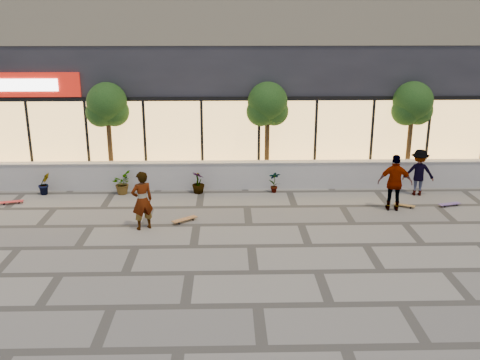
{
  "coord_description": "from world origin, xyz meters",
  "views": [
    {
      "loc": [
        0.97,
        -12.27,
        6.2
      ],
      "look_at": [
        1.37,
        3.79,
        1.3
      ],
      "focal_mm": 40.0,
      "sensor_mm": 36.0,
      "label": 1
    }
  ],
  "objects_px": {
    "tree_east": "(413,106)",
    "skateboard_center": "(185,219)",
    "tree_mideast": "(268,107)",
    "skateboard_right_near": "(404,205)",
    "skater_right_far": "(419,172)",
    "skateboard_right_far": "(450,204)",
    "skater_right_near": "(395,183)",
    "tree_midwest": "(107,107)",
    "skater_center": "(142,201)",
    "skateboard_left": "(11,202)"
  },
  "relations": [
    {
      "from": "skater_right_near",
      "to": "skateboard_right_near",
      "type": "height_order",
      "value": "skater_right_near"
    },
    {
      "from": "tree_east",
      "to": "skater_right_near",
      "type": "relative_size",
      "value": 2.05
    },
    {
      "from": "skateboard_center",
      "to": "skateboard_right_far",
      "type": "xyz_separation_m",
      "value": [
        8.97,
        1.25,
        -0.01
      ]
    },
    {
      "from": "tree_mideast",
      "to": "skateboard_left",
      "type": "bearing_deg",
      "value": -165.71
    },
    {
      "from": "skater_center",
      "to": "skateboard_right_far",
      "type": "height_order",
      "value": "skater_center"
    },
    {
      "from": "skater_center",
      "to": "skater_right_far",
      "type": "relative_size",
      "value": 1.08
    },
    {
      "from": "skateboard_left",
      "to": "skateboard_right_near",
      "type": "height_order",
      "value": "skateboard_left"
    },
    {
      "from": "tree_east",
      "to": "skateboard_right_near",
      "type": "distance_m",
      "value": 4.27
    },
    {
      "from": "tree_midwest",
      "to": "skater_right_near",
      "type": "relative_size",
      "value": 2.05
    },
    {
      "from": "tree_east",
      "to": "skater_center",
      "type": "bearing_deg",
      "value": -154.0
    },
    {
      "from": "skater_right_near",
      "to": "skateboard_right_far",
      "type": "height_order",
      "value": "skater_right_near"
    },
    {
      "from": "tree_east",
      "to": "skateboard_right_near",
      "type": "relative_size",
      "value": 5.57
    },
    {
      "from": "tree_east",
      "to": "skateboard_right_far",
      "type": "height_order",
      "value": "tree_east"
    },
    {
      "from": "skater_right_near",
      "to": "skater_center",
      "type": "bearing_deg",
      "value": 21.81
    },
    {
      "from": "tree_east",
      "to": "skateboard_center",
      "type": "xyz_separation_m",
      "value": [
        -8.39,
        -4.14,
        -2.9
      ]
    },
    {
      "from": "tree_mideast",
      "to": "tree_east",
      "type": "xyz_separation_m",
      "value": [
        5.5,
        0.0,
        0.0
      ]
    },
    {
      "from": "tree_midwest",
      "to": "skateboard_right_far",
      "type": "relative_size",
      "value": 4.8
    },
    {
      "from": "skater_right_far",
      "to": "skateboard_right_near",
      "type": "height_order",
      "value": "skater_right_far"
    },
    {
      "from": "skater_right_far",
      "to": "skater_right_near",
      "type": "bearing_deg",
      "value": 59.96
    },
    {
      "from": "tree_east",
      "to": "tree_midwest",
      "type": "bearing_deg",
      "value": 180.0
    },
    {
      "from": "tree_mideast",
      "to": "skateboard_right_near",
      "type": "distance_m",
      "value": 6.12
    },
    {
      "from": "skateboard_center",
      "to": "skateboard_right_far",
      "type": "relative_size",
      "value": 0.99
    },
    {
      "from": "skateboard_left",
      "to": "tree_midwest",
      "type": "bearing_deg",
      "value": 22.5
    },
    {
      "from": "tree_mideast",
      "to": "tree_east",
      "type": "height_order",
      "value": "same"
    },
    {
      "from": "skater_right_near",
      "to": "skateboard_right_far",
      "type": "bearing_deg",
      "value": -159.63
    },
    {
      "from": "skater_center",
      "to": "skateboard_right_near",
      "type": "height_order",
      "value": "skater_center"
    },
    {
      "from": "skateboard_right_near",
      "to": "skateboard_center",
      "type": "bearing_deg",
      "value": -143.14
    },
    {
      "from": "skater_right_near",
      "to": "skateboard_center",
      "type": "xyz_separation_m",
      "value": [
        -6.91,
        -0.93,
        -0.87
      ]
    },
    {
      "from": "tree_east",
      "to": "skater_right_near",
      "type": "distance_m",
      "value": 4.08
    },
    {
      "from": "tree_midwest",
      "to": "skateboard_right_near",
      "type": "bearing_deg",
      "value": -15.72
    },
    {
      "from": "skateboard_center",
      "to": "skateboard_right_near",
      "type": "distance_m",
      "value": 7.48
    },
    {
      "from": "tree_east",
      "to": "skateboard_center",
      "type": "bearing_deg",
      "value": -153.71
    },
    {
      "from": "skater_right_near",
      "to": "tree_midwest",
      "type": "bearing_deg",
      "value": -6.22
    },
    {
      "from": "skater_right_far",
      "to": "tree_east",
      "type": "bearing_deg",
      "value": -83.76
    },
    {
      "from": "skateboard_center",
      "to": "tree_midwest",
      "type": "bearing_deg",
      "value": 88.84
    },
    {
      "from": "tree_east",
      "to": "skater_right_far",
      "type": "xyz_separation_m",
      "value": [
        -0.12,
        -1.64,
        -2.14
      ]
    },
    {
      "from": "skater_center",
      "to": "skateboard_left",
      "type": "xyz_separation_m",
      "value": [
        -4.92,
        2.39,
        -0.83
      ]
    },
    {
      "from": "tree_east",
      "to": "skateboard_left",
      "type": "relative_size",
      "value": 4.88
    },
    {
      "from": "tree_mideast",
      "to": "skater_center",
      "type": "bearing_deg",
      "value": -131.23
    },
    {
      "from": "skater_center",
      "to": "skater_right_near",
      "type": "bearing_deg",
      "value": 161.48
    },
    {
      "from": "tree_mideast",
      "to": "skater_center",
      "type": "relative_size",
      "value": 2.15
    },
    {
      "from": "skater_right_near",
      "to": "skateboard_right_near",
      "type": "xyz_separation_m",
      "value": [
        0.48,
        0.26,
        -0.88
      ]
    },
    {
      "from": "skater_right_far",
      "to": "skateboard_right_far",
      "type": "xyz_separation_m",
      "value": [
        0.7,
        -1.26,
        -0.77
      ]
    },
    {
      "from": "skater_center",
      "to": "skateboard_left",
      "type": "bearing_deg",
      "value": -54.63
    },
    {
      "from": "skateboard_left",
      "to": "skateboard_right_near",
      "type": "distance_m",
      "value": 13.54
    },
    {
      "from": "skater_center",
      "to": "skater_right_far",
      "type": "distance_m",
      "value": 9.96
    },
    {
      "from": "tree_midwest",
      "to": "tree_east",
      "type": "distance_m",
      "value": 11.5
    },
    {
      "from": "skateboard_center",
      "to": "skateboard_left",
      "type": "relative_size",
      "value": 1.01
    },
    {
      "from": "skater_right_far",
      "to": "skateboard_center",
      "type": "height_order",
      "value": "skater_right_far"
    },
    {
      "from": "tree_east",
      "to": "skater_right_near",
      "type": "xyz_separation_m",
      "value": [
        -1.48,
        -3.22,
        -2.03
      ]
    }
  ]
}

